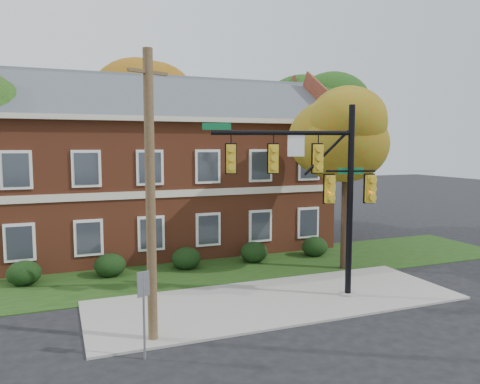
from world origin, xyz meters
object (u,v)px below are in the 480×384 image
object	(u,v)px
apartment_building	(161,161)
hedge_left	(110,265)
hedge_center	(186,258)
sign_post	(144,300)
hedge_right	(254,252)
traffic_signal	(316,180)
hedge_far_left	(24,273)
tree_near_right	(353,128)
hedge_far_right	(315,247)
tree_far_rear	(156,104)
tree_right_rear	(326,111)
utility_pole	(150,197)

from	to	relation	value
apartment_building	hedge_left	world-z (taller)	apartment_building
hedge_center	sign_post	size ratio (longest dim) A/B	0.57
hedge_left	hedge_right	bearing A→B (deg)	0.00
hedge_center	traffic_signal	distance (m)	7.96
hedge_right	hedge_far_left	bearing A→B (deg)	180.00
hedge_center	tree_near_right	distance (m)	9.90
apartment_building	hedge_right	size ratio (longest dim) A/B	13.43
hedge_far_right	traffic_signal	distance (m)	7.96
hedge_far_left	hedge_far_right	world-z (taller)	same
apartment_building	hedge_far_left	world-z (taller)	apartment_building
hedge_far_left	sign_post	distance (m)	9.45
hedge_left	hedge_far_right	xyz separation A→B (m)	(10.50, 0.00, 0.00)
hedge_far_left	hedge_far_right	size ratio (longest dim) A/B	1.00
apartment_building	tree_far_rear	size ratio (longest dim) A/B	1.63
hedge_far_right	tree_right_rear	world-z (taller)	tree_right_rear
apartment_building	hedge_center	world-z (taller)	apartment_building
tree_near_right	tree_far_rear	xyz separation A→B (m)	(-5.88, 15.93, 2.17)
hedge_left	tree_right_rear	xyz separation A→B (m)	(14.81, 6.11, 7.60)
hedge_left	traffic_signal	xyz separation A→B (m)	(7.00, -5.89, 4.05)
hedge_left	hedge_far_right	bearing A→B (deg)	0.00
hedge_center	tree_right_rear	size ratio (longest dim) A/B	0.13
hedge_center	tree_right_rear	bearing A→B (deg)	28.37
utility_pole	tree_near_right	bearing A→B (deg)	-0.10
tree_near_right	traffic_signal	distance (m)	5.25
hedge_left	tree_near_right	bearing A→B (deg)	-14.81
tree_right_rear	utility_pole	world-z (taller)	tree_right_rear
hedge_right	tree_near_right	world-z (taller)	tree_near_right
hedge_left	traffic_signal	size ratio (longest dim) A/B	0.19
apartment_building	traffic_signal	bearing A→B (deg)	-72.54
hedge_left	utility_pole	distance (m)	8.51
hedge_center	sign_post	xyz separation A→B (m)	(-3.50, -8.70, 1.15)
hedge_right	hedge_center	bearing A→B (deg)	180.00
traffic_signal	sign_post	xyz separation A→B (m)	(-7.00, -2.81, -2.90)
traffic_signal	sign_post	world-z (taller)	traffic_signal
hedge_far_left	hedge_right	world-z (taller)	same
tree_right_rear	utility_pole	distance (m)	20.20
hedge_far_left	hedge_right	size ratio (longest dim) A/B	1.00
tree_near_right	tree_far_rear	size ratio (longest dim) A/B	0.74
tree_far_rear	utility_pole	distance (m)	21.61
apartment_building	sign_post	size ratio (longest dim) A/B	7.61
hedge_far_left	hedge_right	distance (m)	10.50
tree_far_rear	traffic_signal	xyz separation A→B (m)	(2.16, -18.99, -4.27)
hedge_left	hedge_right	world-z (taller)	same
tree_near_right	sign_post	bearing A→B (deg)	-151.32
apartment_building	hedge_right	bearing A→B (deg)	-56.33
sign_post	tree_far_rear	bearing A→B (deg)	59.09
hedge_center	hedge_far_right	size ratio (longest dim) A/B	1.00
hedge_center	tree_near_right	bearing A→B (deg)	-21.42
tree_right_rear	traffic_signal	bearing A→B (deg)	-123.06
hedge_far_right	tree_far_rear	size ratio (longest dim) A/B	0.12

